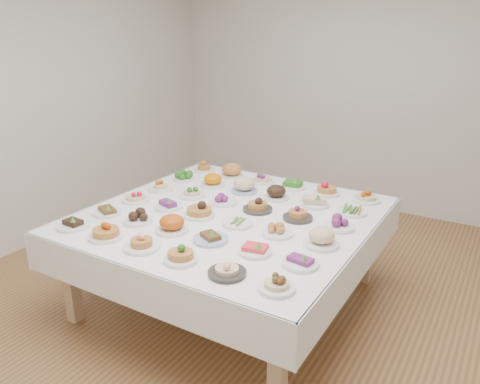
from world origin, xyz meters
The scene contains 38 objects.
room_envelope centered at (0.00, 0.00, 1.83)m, with size 5.02×5.02×2.81m.
display_table centered at (-0.22, -0.17, 0.68)m, with size 2.08×2.08×0.75m.
dish_0 centered at (-1.03, -0.97, 0.78)m, with size 0.22×0.22×0.09m.
dish_1 centered at (-0.70, -0.97, 0.82)m, with size 0.25×0.24×0.14m.
dish_2 centered at (-0.38, -0.97, 0.80)m, with size 0.23×0.23×0.12m.
dish_3 centered at (-0.06, -0.98, 0.81)m, with size 0.22×0.21×0.13m.
dish_4 centered at (0.27, -0.97, 0.80)m, with size 0.22×0.22×0.12m.
dish_5 centered at (0.59, -0.97, 0.80)m, with size 0.20×0.20×0.11m.
dish_6 centered at (-1.01, -0.66, 0.79)m, with size 0.21×0.21×0.09m.
dish_7 centered at (-0.70, -0.66, 0.79)m, with size 0.21×0.21×0.10m.
dish_8 centered at (-0.38, -0.66, 0.81)m, with size 0.22×0.22×0.13m.
dish_9 centered at (-0.06, -0.65, 0.78)m, with size 0.23×0.23×0.09m.
dish_10 centered at (0.27, -0.65, 0.79)m, with size 0.21×0.21×0.10m.
dish_11 centered at (0.58, -0.65, 0.79)m, with size 0.22×0.22×0.09m.
dish_12 centered at (-1.02, -0.33, 0.80)m, with size 0.22×0.22×0.12m.
dish_13 centered at (-0.69, -0.32, 0.78)m, with size 0.21×0.21×0.09m.
dish_14 centered at (-0.38, -0.33, 0.82)m, with size 0.23×0.23×0.15m.
dish_15 centered at (-0.05, -0.33, 0.77)m, with size 0.21×0.21×0.05m.
dish_16 centered at (0.27, -0.33, 0.78)m, with size 0.21×0.21×0.09m.
dish_17 centered at (0.59, -0.33, 0.81)m, with size 0.23×0.23×0.12m.
dish_18 centered at (-1.03, -0.01, 0.79)m, with size 0.21×0.21×0.10m.
dish_19 centered at (-0.69, -0.01, 0.81)m, with size 0.22×0.22×0.12m.
dish_20 centered at (-0.38, -0.01, 0.78)m, with size 0.22×0.22×0.09m.
dish_21 centered at (-0.06, -0.01, 0.81)m, with size 0.23×0.23×0.13m.
dish_22 centered at (0.27, 0.00, 0.80)m, with size 0.22×0.22×0.11m.
dish_23 centered at (0.59, -0.01, 0.80)m, with size 0.22×0.22×0.11m.
dish_24 centered at (-1.02, 0.32, 0.79)m, with size 0.20×0.20×0.09m.
dish_25 centered at (-0.70, 0.31, 0.80)m, with size 0.23×0.23×0.12m.
dish_26 centered at (-0.38, 0.32, 0.82)m, with size 0.24×0.24×0.14m.
dish_27 centered at (-0.06, 0.31, 0.81)m, with size 0.21×0.21×0.12m.
dish_28 centered at (0.27, 0.32, 0.80)m, with size 0.23×0.23×0.11m.
dish_29 centered at (0.58, 0.32, 0.77)m, with size 0.22×0.22×0.05m.
dish_30 centered at (-1.03, 0.64, 0.80)m, with size 0.21×0.21×0.11m.
dish_31 centered at (-0.70, 0.63, 0.81)m, with size 0.21×0.21×0.13m.
dish_32 centered at (-0.37, 0.63, 0.80)m, with size 0.22×0.22×0.11m.
dish_33 centered at (-0.06, 0.63, 0.80)m, with size 0.23×0.23×0.11m.
dish_34 centered at (0.26, 0.63, 0.81)m, with size 0.22×0.22×0.13m.
dish_35 centered at (0.59, 0.64, 0.81)m, with size 0.23×0.23×0.14m.
Camera 1 is at (1.56, -2.97, 2.09)m, focal length 35.00 mm.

